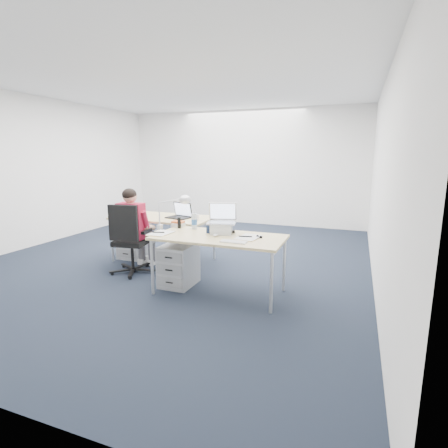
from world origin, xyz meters
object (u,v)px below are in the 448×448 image
object	(u,v)px
bear_figurine	(194,223)
sunglasses	(259,237)
can_koozie	(209,228)
water_bottle	(194,220)
desk_near	(219,240)
computer_mouse	(216,235)
drawer_pedestal_near	(179,265)
office_chair	(131,254)
cordless_phone	(179,223)
seated_person	(137,229)
desk_lamp	(169,212)
far_cup	(197,217)
silver_laptop	(221,219)
desk_far	(163,220)
dark_laptop	(178,210)
drawer_pedestal_far	(134,241)
wireless_keyboard	(234,242)
headphones	(227,231)
book_stack	(178,224)

from	to	relation	value
bear_figurine	sunglasses	bearing A→B (deg)	-8.67
can_koozie	water_bottle	world-z (taller)	water_bottle
desk_near	computer_mouse	world-z (taller)	computer_mouse
drawer_pedestal_near	desk_near	bearing A→B (deg)	-5.40
office_chair	drawer_pedestal_near	distance (m)	0.89
can_koozie	cordless_phone	size ratio (longest dim) A/B	0.85
seated_person	desk_lamp	xyz separation A→B (m)	(0.73, -0.30, 0.36)
far_cup	silver_laptop	bearing A→B (deg)	-47.02
desk_far	desk_lamp	world-z (taller)	desk_lamp
dark_laptop	water_bottle	bearing A→B (deg)	-34.45
sunglasses	drawer_pedestal_near	bearing A→B (deg)	-153.30
desk_near	can_koozie	bearing A→B (deg)	145.21
far_cup	desk_lamp	bearing A→B (deg)	-92.39
computer_mouse	far_cup	bearing A→B (deg)	131.44
drawer_pedestal_far	desk_near	bearing A→B (deg)	-26.38
desk_far	seated_person	size ratio (longest dim) A/B	1.30
sunglasses	desk_lamp	distance (m)	1.26
seated_person	wireless_keyboard	xyz separation A→B (m)	(1.75, -0.63, 0.12)
desk_near	desk_lamp	size ratio (longest dim) A/B	3.23
desk_near	drawer_pedestal_far	xyz separation A→B (m)	(-1.92, 0.95, -0.41)
drawer_pedestal_far	sunglasses	xyz separation A→B (m)	(2.41, -0.86, 0.47)
bear_figurine	dark_laptop	distance (m)	0.83
cordless_phone	far_cup	bearing A→B (deg)	103.66
desk_far	office_chair	world-z (taller)	office_chair
headphones	book_stack	bearing A→B (deg)	172.59
can_koozie	bear_figurine	bearing A→B (deg)	147.24
water_bottle	bear_figurine	size ratio (longest dim) A/B	1.72
computer_mouse	bear_figurine	distance (m)	0.59
bear_figurine	sunglasses	size ratio (longest dim) A/B	1.56
drawer_pedestal_near	drawer_pedestal_far	distance (m)	1.60
drawer_pedestal_near	cordless_phone	xyz separation A→B (m)	(-0.08, 0.19, 0.53)
sunglasses	far_cup	world-z (taller)	far_cup
book_stack	bear_figurine	bearing A→B (deg)	-4.57
desk_far	wireless_keyboard	distance (m)	2.00
wireless_keyboard	silver_laptop	bearing A→B (deg)	127.66
drawer_pedestal_near	desk_lamp	bearing A→B (deg)	161.87
office_chair	drawer_pedestal_far	size ratio (longest dim) A/B	1.89
water_bottle	drawer_pedestal_near	bearing A→B (deg)	-119.10
sunglasses	desk_lamp	xyz separation A→B (m)	(-1.24, 0.01, 0.24)
office_chair	far_cup	size ratio (longest dim) A/B	12.02
can_koozie	desk_lamp	distance (m)	0.59
desk_near	bear_figurine	size ratio (longest dim) A/B	11.37
wireless_keyboard	cordless_phone	size ratio (longest dim) A/B	2.02
drawer_pedestal_near	headphones	distance (m)	0.80
seated_person	headphones	size ratio (longest dim) A/B	5.85
book_stack	dark_laptop	bearing A→B (deg)	118.51
seated_person	can_koozie	world-z (taller)	seated_person
wireless_keyboard	water_bottle	bearing A→B (deg)	144.83
water_bottle	book_stack	bearing A→B (deg)	166.92
desk_near	headphones	world-z (taller)	headphones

